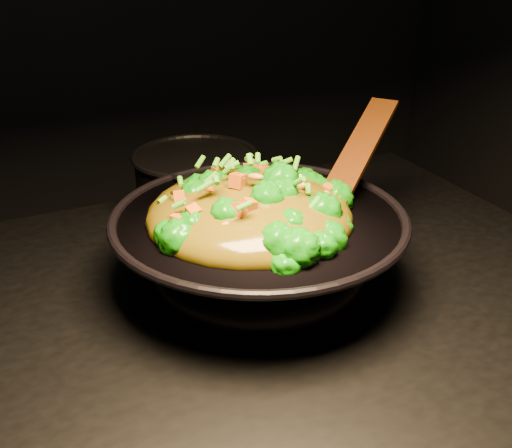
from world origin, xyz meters
name	(u,v)px	position (x,y,z in m)	size (l,w,h in m)	color
wok	(259,253)	(0.06, 0.04, 0.96)	(0.41, 0.41, 0.12)	black
stir_fry	(249,187)	(0.05, 0.04, 1.07)	(0.29, 0.29, 0.10)	#147A08
spatula	(354,159)	(0.24, 0.08, 1.07)	(0.30, 0.05, 0.01)	#3B1905
back_pot	(196,185)	(0.07, 0.32, 0.96)	(0.22, 0.22, 0.12)	black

